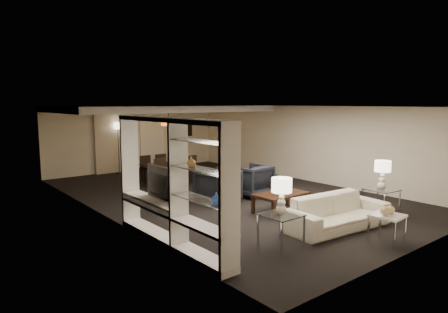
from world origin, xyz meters
name	(u,v)px	position (x,y,z in m)	size (l,w,h in m)	color
floor	(224,195)	(0.00, 0.00, 0.00)	(11.00, 11.00, 0.00)	black
ceiling	(224,107)	(0.00, 0.00, 2.50)	(7.00, 11.00, 0.02)	silver
wall_back	(135,138)	(0.00, 5.50, 1.25)	(7.00, 0.02, 2.50)	beige
wall_front	(421,181)	(0.00, -5.50, 1.25)	(7.00, 0.02, 2.50)	beige
wall_left	(104,163)	(-3.50, 0.00, 1.25)	(0.02, 11.00, 2.50)	beige
wall_right	(305,143)	(3.50, 0.00, 1.25)	(0.02, 11.00, 2.50)	beige
ceiling_soffit	(161,109)	(0.00, 3.50, 2.40)	(7.00, 4.00, 0.20)	silver
curtains	(114,141)	(-0.90, 5.42, 1.20)	(1.50, 0.12, 2.40)	beige
door	(152,142)	(0.70, 5.47, 1.05)	(0.90, 0.05, 2.10)	silver
painting	(182,128)	(2.10, 5.46, 1.55)	(0.95, 0.04, 0.65)	#142D38
media_unit	(171,183)	(-3.31, -2.60, 1.18)	(0.38, 3.40, 2.35)	white
pendant_light	(168,122)	(0.30, 3.50, 1.92)	(0.52, 0.52, 0.24)	#D8591E
sofa	(337,212)	(-0.08, -3.87, 0.35)	(2.36, 0.92, 0.69)	beige
coffee_table	(281,203)	(-0.08, -2.27, 0.23)	(1.30, 0.76, 0.46)	black
armchair_left	(217,186)	(-0.68, -0.57, 0.44)	(0.94, 0.97, 0.88)	black
armchair_right	(251,180)	(0.52, -0.57, 0.44)	(0.94, 0.97, 0.88)	black
side_table_left	(281,230)	(-1.78, -3.87, 0.30)	(0.65, 0.65, 0.61)	silver
side_table_right	(381,202)	(1.62, -3.87, 0.30)	(0.65, 0.65, 0.61)	white
table_lamp_left	(281,196)	(-1.78, -3.87, 0.94)	(0.37, 0.37, 0.67)	beige
table_lamp_right	(382,175)	(1.62, -3.87, 0.94)	(0.37, 0.37, 0.67)	white
marble_table	(387,229)	(-0.08, -4.97, 0.27)	(0.54, 0.54, 0.54)	white
gold_gourd_a	(385,211)	(-0.18, -4.97, 0.63)	(0.17, 0.17, 0.17)	tan
gold_gourd_b	(391,210)	(0.02, -4.97, 0.62)	(0.15, 0.15, 0.15)	tan
television	(157,184)	(-3.28, -2.05, 1.07)	(0.15, 1.12, 0.64)	black
vase_blue	(216,198)	(-3.31, -3.94, 1.15)	(0.17, 0.17, 0.18)	#2850B0
vase_amber	(191,162)	(-3.31, -3.26, 1.64)	(0.16, 0.16, 0.16)	#B1763B
floor_speaker	(170,192)	(-2.12, -0.59, 0.49)	(0.11, 0.11, 0.97)	black
dining_table	(168,173)	(-0.26, 2.63, 0.30)	(1.68, 0.94, 0.59)	black
chair_nl	(162,173)	(-0.86, 1.98, 0.44)	(0.41, 0.41, 0.88)	black
chair_nm	(179,171)	(-0.26, 1.98, 0.44)	(0.41, 0.41, 0.88)	black
chair_nr	(194,169)	(0.34, 1.98, 0.44)	(0.41, 0.41, 0.88)	black
chair_fl	(143,168)	(-0.86, 3.28, 0.44)	(0.41, 0.41, 0.88)	black
chair_fm	(159,166)	(-0.26, 3.28, 0.44)	(0.41, 0.41, 0.88)	black
chair_fr	(174,164)	(0.34, 3.28, 0.44)	(0.41, 0.41, 0.88)	black
floor_lamp	(119,148)	(-0.84, 5.20, 0.94)	(0.27, 0.27, 1.88)	black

